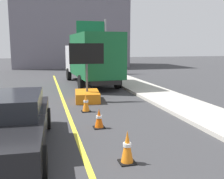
% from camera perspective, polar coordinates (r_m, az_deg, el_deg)
% --- Properties ---
extents(lane_center_stripe, '(0.14, 36.00, 0.01)m').
position_cam_1_polar(lane_center_stripe, '(6.29, -5.60, -14.92)').
color(lane_center_stripe, yellow).
rests_on(lane_center_stripe, ground).
extents(arrow_board_trailer, '(1.60, 1.90, 2.70)m').
position_cam_1_polar(arrow_board_trailer, '(12.64, -5.35, -0.28)').
color(arrow_board_trailer, orange).
rests_on(arrow_board_trailer, ground).
extents(box_truck, '(2.83, 7.84, 3.33)m').
position_cam_1_polar(box_truck, '(17.86, -4.38, 6.82)').
color(box_truck, black).
rests_on(box_truck, ground).
extents(pickup_car, '(2.28, 5.01, 1.38)m').
position_cam_1_polar(pickup_car, '(7.15, -21.89, -6.65)').
color(pickup_car, black).
rests_on(pickup_car, ground).
extents(highway_guide_sign, '(2.79, 0.29, 5.00)m').
position_cam_1_polar(highway_guide_sign, '(24.97, -3.20, 11.24)').
color(highway_guide_sign, gray).
rests_on(highway_guide_sign, ground).
extents(far_building_block, '(13.57, 8.21, 10.76)m').
position_cam_1_polar(far_building_block, '(35.22, -9.11, 13.77)').
color(far_building_block, slate).
rests_on(far_building_block, ground).
extents(traffic_cone_mid_lane, '(0.36, 0.36, 0.75)m').
position_cam_1_polar(traffic_cone_mid_lane, '(6.03, 3.28, -12.22)').
color(traffic_cone_mid_lane, black).
rests_on(traffic_cone_mid_lane, ground).
extents(traffic_cone_far_lane, '(0.36, 0.36, 0.64)m').
position_cam_1_polar(traffic_cone_far_lane, '(8.49, -2.79, -6.20)').
color(traffic_cone_far_lane, black).
rests_on(traffic_cone_far_lane, ground).
extents(traffic_cone_curbside, '(0.36, 0.36, 0.74)m').
position_cam_1_polar(traffic_cone_curbside, '(10.58, -5.60, -2.83)').
color(traffic_cone_curbside, black).
rests_on(traffic_cone_curbside, ground).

